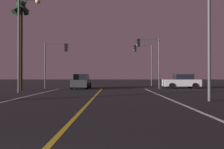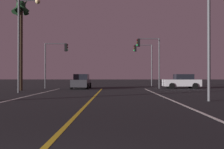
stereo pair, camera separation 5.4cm
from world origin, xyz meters
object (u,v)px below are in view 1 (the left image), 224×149
traffic_light_near_right (149,52)px  street_lamp_left_mid (24,33)px  street_lamp_right_near (199,13)px  traffic_light_far_right (143,56)px  palm_tree_left_mid (21,16)px  car_oncoming (81,82)px  car_crossing_side (182,81)px  traffic_light_near_left (56,55)px

traffic_light_near_right → street_lamp_left_mid: street_lamp_left_mid is taller
street_lamp_right_near → street_lamp_left_mid: 14.66m
traffic_light_far_right → street_lamp_right_near: (0.89, -19.21, 0.87)m
traffic_light_near_right → palm_tree_left_mid: size_ratio=0.62×
car_oncoming → palm_tree_left_mid: 9.57m
street_lamp_left_mid → palm_tree_left_mid: size_ratio=0.87×
car_crossing_side → street_lamp_right_near: 15.42m
car_oncoming → traffic_light_near_left: traffic_light_near_left is taller
palm_tree_left_mid → car_crossing_side: bearing=14.3°
street_lamp_left_mid → palm_tree_left_mid: (-1.52, 3.19, 2.39)m
traffic_light_far_right → palm_tree_left_mid: bearing=34.1°
car_oncoming → traffic_light_near_left: (-2.99, 0.13, 3.13)m
street_lamp_left_mid → traffic_light_near_right: bearing=29.9°
traffic_light_near_right → traffic_light_near_left: (-10.89, -0.00, -0.37)m
street_lamp_right_near → palm_tree_left_mid: bearing=-34.4°
traffic_light_near_right → traffic_light_far_right: size_ratio=1.00×
car_crossing_side → street_lamp_right_near: (-3.12, -14.46, 4.36)m
traffic_light_near_left → palm_tree_left_mid: bearing=-125.7°
street_lamp_left_mid → traffic_light_far_right: bearing=45.8°
traffic_light_far_right → street_lamp_right_near: size_ratio=0.72×
car_crossing_side → traffic_light_far_right: bearing=-49.8°
car_crossing_side → traffic_light_near_left: (-14.96, -0.75, 3.13)m
traffic_light_near_right → street_lamp_left_mid: bearing=29.9°
car_oncoming → street_lamp_right_near: (8.85, -13.58, 4.36)m
car_oncoming → street_lamp_left_mid: street_lamp_left_mid is taller
traffic_light_near_left → palm_tree_left_mid: (-2.69, -3.75, 3.67)m
traffic_light_near_right → street_lamp_right_near: street_lamp_right_near is taller
street_lamp_left_mid → traffic_light_near_left: bearing=80.4°
car_oncoming → car_crossing_side: bearing=94.2°
car_crossing_side → traffic_light_far_right: traffic_light_far_right is taller
car_crossing_side → traffic_light_far_right: (-4.02, 4.75, 3.48)m
car_crossing_side → palm_tree_left_mid: size_ratio=0.45×
traffic_light_near_right → palm_tree_left_mid: bearing=15.4°
traffic_light_near_right → traffic_light_near_left: bearing=0.0°
car_oncoming → street_lamp_left_mid: 9.11m
car_oncoming → traffic_light_far_right: traffic_light_far_right is taller
car_oncoming → street_lamp_right_near: bearing=33.1°
traffic_light_near_left → car_oncoming: bearing=-2.6°
car_oncoming → traffic_light_near_right: 8.64m
traffic_light_near_right → traffic_light_near_left: 10.90m
traffic_light_near_left → traffic_light_far_right: (10.94, 5.50, 0.36)m
car_crossing_side → street_lamp_right_near: street_lamp_right_near is taller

